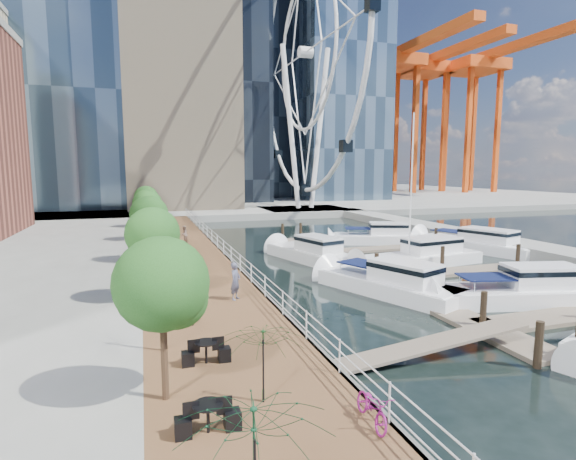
# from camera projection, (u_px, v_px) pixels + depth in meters

# --- Properties ---
(ground) EXTENTS (520.00, 520.00, 0.00)m
(ground) POSITION_uv_depth(u_px,v_px,m) (402.00, 322.00, 21.83)
(ground) COLOR black
(ground) RESTS_ON ground
(boardwalk) EXTENTS (6.00, 60.00, 1.00)m
(boardwalk) POSITION_uv_depth(u_px,v_px,m) (185.00, 263.00, 33.14)
(boardwalk) COLOR brown
(boardwalk) RESTS_ON ground
(seawall) EXTENTS (0.25, 60.00, 1.00)m
(seawall) POSITION_uv_depth(u_px,v_px,m) (225.00, 261.00, 34.06)
(seawall) COLOR #595954
(seawall) RESTS_ON ground
(land_far) EXTENTS (200.00, 114.00, 1.00)m
(land_far) POSITION_uv_depth(u_px,v_px,m) (189.00, 196.00, 117.90)
(land_far) COLOR gray
(land_far) RESTS_ON ground
(breakwater) EXTENTS (4.00, 60.00, 1.00)m
(breakwater) POSITION_uv_depth(u_px,v_px,m) (464.00, 236.00, 46.74)
(breakwater) COLOR gray
(breakwater) RESTS_ON ground
(pier) EXTENTS (14.00, 12.00, 1.00)m
(pier) POSITION_uv_depth(u_px,v_px,m) (305.00, 211.00, 75.06)
(pier) COLOR gray
(pier) RESTS_ON ground
(railing) EXTENTS (0.10, 60.00, 1.05)m
(railing) POSITION_uv_depth(u_px,v_px,m) (224.00, 248.00, 33.89)
(railing) COLOR white
(railing) RESTS_ON boardwalk
(floating_docks) EXTENTS (16.00, 34.00, 2.60)m
(floating_docks) POSITION_uv_depth(u_px,v_px,m) (422.00, 262.00, 33.61)
(floating_docks) COLOR #6D6051
(floating_docks) RESTS_ON ground
(ferris_wheel) EXTENTS (5.80, 45.60, 47.80)m
(ferris_wheel) POSITION_uv_depth(u_px,v_px,m) (306.00, 53.00, 71.68)
(ferris_wheel) COLOR white
(ferris_wheel) RESTS_ON ground
(port_cranes) EXTENTS (40.00, 52.00, 38.00)m
(port_cranes) POSITION_uv_depth(u_px,v_px,m) (427.00, 126.00, 130.07)
(port_cranes) COLOR #D84C14
(port_cranes) RESTS_ON ground
(street_trees) EXTENTS (2.60, 42.60, 4.60)m
(street_trees) POSITION_uv_depth(u_px,v_px,m) (149.00, 215.00, 30.96)
(street_trees) COLOR #3F2B1C
(street_trees) RESTS_ON ground
(cafe_tables) EXTENTS (2.50, 13.70, 0.74)m
(cafe_tables) POSITION_uv_depth(u_px,v_px,m) (188.00, 333.00, 16.57)
(cafe_tables) COLOR black
(cafe_tables) RESTS_ON ground
(yacht_foreground) EXTENTS (10.65, 5.09, 2.15)m
(yacht_foreground) POSITION_uv_depth(u_px,v_px,m) (521.00, 303.00, 24.86)
(yacht_foreground) COLOR white
(yacht_foreground) RESTS_ON ground
(bicycle) EXTENTS (0.70, 1.72, 0.88)m
(bicycle) POSITION_uv_depth(u_px,v_px,m) (373.00, 407.00, 11.27)
(bicycle) COLOR #8F146B
(bicycle) RESTS_ON boardwalk
(pedestrian_near) EXTENTS (0.77, 0.81, 1.86)m
(pedestrian_near) POSITION_uv_depth(u_px,v_px,m) (235.00, 281.00, 22.04)
(pedestrian_near) COLOR #4A4C63
(pedestrian_near) RESTS_ON boardwalk
(pedestrian_mid) EXTENTS (0.87, 0.93, 1.52)m
(pedestrian_mid) POSITION_uv_depth(u_px,v_px,m) (184.00, 234.00, 39.21)
(pedestrian_mid) COLOR #86695C
(pedestrian_mid) RESTS_ON boardwalk
(pedestrian_far) EXTENTS (1.03, 0.79, 1.62)m
(pedestrian_far) POSITION_uv_depth(u_px,v_px,m) (165.00, 224.00, 46.41)
(pedestrian_far) COLOR #333940
(pedestrian_far) RESTS_ON boardwalk
(moored_yachts) EXTENTS (22.17, 32.62, 11.50)m
(moored_yachts) POSITION_uv_depth(u_px,v_px,m) (417.00, 265.00, 34.81)
(moored_yachts) COLOR white
(moored_yachts) RESTS_ON ground
(cafe_seating) EXTENTS (5.76, 12.21, 2.64)m
(cafe_seating) POSITION_uv_depth(u_px,v_px,m) (206.00, 361.00, 12.11)
(cafe_seating) COLOR #113E23
(cafe_seating) RESTS_ON ground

